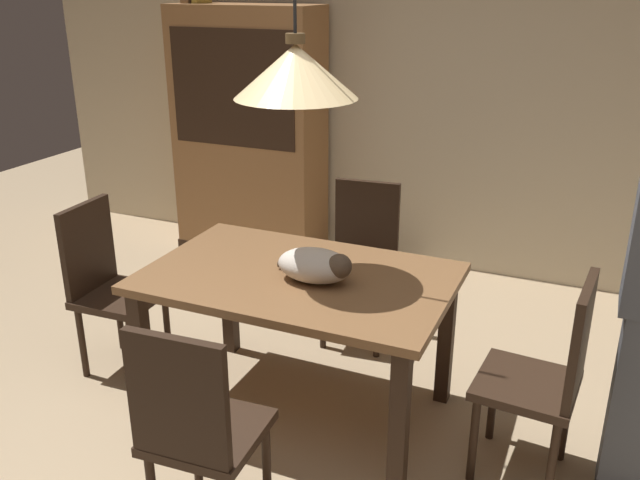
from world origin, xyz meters
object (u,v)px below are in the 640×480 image
object	(u,v)px
chair_near_front	(196,426)
chair_right_side	(548,373)
dining_table	(299,294)
chair_left_side	(107,281)
cat_sleeping	(317,265)
pendant_lamp	(296,71)
hutch_bookcase	(249,139)
chair_far_back	(362,255)

from	to	relation	value
chair_near_front	chair_right_side	distance (m)	1.42
dining_table	chair_left_side	xyz separation A→B (m)	(-1.13, -0.00, -0.14)
dining_table	cat_sleeping	world-z (taller)	cat_sleeping
chair_left_side	chair_right_side	size ratio (longest dim) A/B	1.00
chair_left_side	dining_table	bearing A→B (deg)	0.16
pendant_lamp	hutch_bookcase	xyz separation A→B (m)	(-1.26, 1.81, -0.77)
hutch_bookcase	cat_sleeping	bearing A→B (deg)	-53.51
chair_near_front	hutch_bookcase	distance (m)	2.99
chair_far_back	chair_right_side	xyz separation A→B (m)	(1.14, -0.88, 0.00)
chair_right_side	pendant_lamp	bearing A→B (deg)	179.70
dining_table	cat_sleeping	distance (m)	0.21
hutch_bookcase	chair_far_back	bearing A→B (deg)	-36.68
chair_far_back	hutch_bookcase	xyz separation A→B (m)	(-1.25, 0.93, 0.38)
chair_left_side	cat_sleeping	xyz separation A→B (m)	(1.24, -0.03, 0.32)
chair_near_front	chair_right_side	world-z (taller)	same
dining_table	hutch_bookcase	bearing A→B (deg)	124.78
chair_near_front	pendant_lamp	size ratio (longest dim) A/B	0.72
chair_right_side	pendant_lamp	world-z (taller)	pendant_lamp
chair_left_side	chair_right_side	world-z (taller)	same
dining_table	chair_far_back	world-z (taller)	chair_far_back
dining_table	chair_near_front	world-z (taller)	chair_near_front
chair_far_back	chair_right_side	distance (m)	1.44
chair_near_front	chair_far_back	world-z (taller)	same
dining_table	pendant_lamp	xyz separation A→B (m)	(-0.00, 0.00, 1.01)
chair_right_side	chair_near_front	bearing A→B (deg)	-142.18
cat_sleeping	hutch_bookcase	size ratio (longest dim) A/B	0.21
chair_right_side	cat_sleeping	xyz separation A→B (m)	(-1.02, -0.03, 0.32)
chair_near_front	hutch_bookcase	world-z (taller)	hutch_bookcase
chair_right_side	cat_sleeping	size ratio (longest dim) A/B	2.38
chair_far_back	hutch_bookcase	world-z (taller)	hutch_bookcase
chair_left_side	chair_right_side	xyz separation A→B (m)	(2.26, -0.00, 0.00)
hutch_bookcase	pendant_lamp	bearing A→B (deg)	-55.22
cat_sleeping	chair_far_back	bearing A→B (deg)	97.25
chair_far_back	pendant_lamp	distance (m)	1.45
chair_far_back	pendant_lamp	size ratio (longest dim) A/B	0.72
chair_near_front	chair_far_back	xyz separation A→B (m)	(-0.01, 1.76, 0.00)
chair_left_side	pendant_lamp	bearing A→B (deg)	0.16
chair_near_front	pendant_lamp	distance (m)	1.45
chair_left_side	cat_sleeping	size ratio (longest dim) A/B	2.38
dining_table	pendant_lamp	distance (m)	1.01
chair_far_back	hutch_bookcase	bearing A→B (deg)	143.32
cat_sleeping	pendant_lamp	size ratio (longest dim) A/B	0.30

